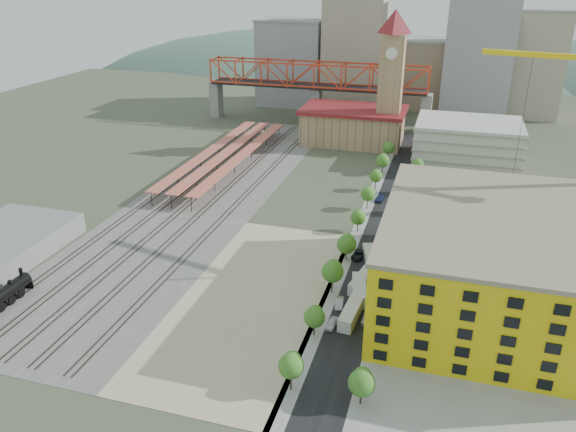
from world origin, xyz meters
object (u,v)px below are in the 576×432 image
(site_trailer_a, at_px, (351,313))
(site_trailer_d, at_px, (370,257))
(construction_building, at_px, (501,262))
(site_trailer_b, at_px, (359,290))
(car_0, at_px, (331,324))
(clock_tower, at_px, (392,67))
(site_trailer_c, at_px, (362,281))

(site_trailer_a, distance_m, site_trailer_d, 23.44)
(construction_building, xyz_separation_m, site_trailer_d, (-26.00, 10.07, -8.15))
(site_trailer_b, bearing_deg, site_trailer_d, 79.16)
(site_trailer_a, xyz_separation_m, car_0, (-3.00, -3.40, -0.64))
(site_trailer_b, relative_size, car_0, 2.44)
(construction_building, bearing_deg, site_trailer_d, 158.84)
(site_trailer_b, xyz_separation_m, site_trailer_d, (0.00, 14.91, -0.12))
(clock_tower, xyz_separation_m, site_trailer_c, (8.00, -100.98, -27.37))
(construction_building, bearing_deg, site_trailer_c, -177.82)
(clock_tower, height_order, site_trailer_a, clock_tower)
(clock_tower, relative_size, site_trailer_a, 5.28)
(site_trailer_c, bearing_deg, construction_building, 13.78)
(construction_building, bearing_deg, site_trailer_b, -169.45)
(site_trailer_d, bearing_deg, site_trailer_c, -106.53)
(site_trailer_c, xyz_separation_m, car_0, (-3.00, -15.79, -0.62))
(site_trailer_d, bearing_deg, construction_building, -37.70)
(clock_tower, height_order, site_trailer_d, clock_tower)
(site_trailer_a, bearing_deg, clock_tower, 98.75)
(clock_tower, bearing_deg, site_trailer_a, -85.96)
(construction_building, distance_m, site_trailer_b, 27.64)
(construction_building, distance_m, car_0, 34.62)
(car_0, bearing_deg, site_trailer_c, 86.43)
(clock_tower, xyz_separation_m, site_trailer_d, (8.00, -89.93, -27.43))
(site_trailer_b, distance_m, site_trailer_d, 14.91)
(clock_tower, distance_m, construction_building, 107.36)
(clock_tower, bearing_deg, site_trailer_b, -85.64)
(site_trailer_a, relative_size, site_trailer_b, 0.97)
(site_trailer_a, relative_size, site_trailer_c, 1.01)
(site_trailer_b, distance_m, site_trailer_c, 3.85)
(car_0, bearing_deg, site_trailer_a, 55.77)
(car_0, bearing_deg, clock_tower, 99.64)
(site_trailer_a, height_order, site_trailer_b, site_trailer_b)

